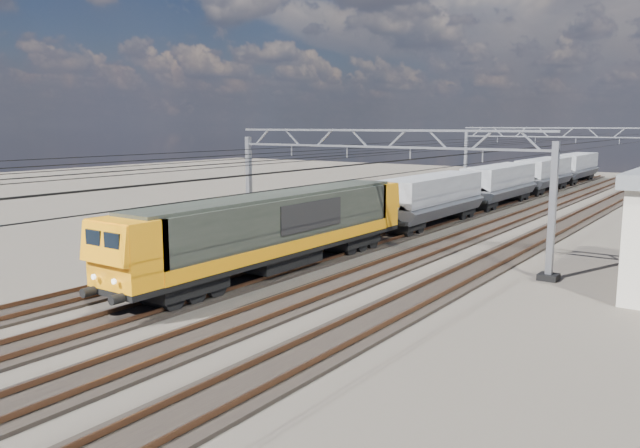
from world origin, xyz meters
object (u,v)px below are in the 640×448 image
Objects in this scene: hopper_wagon_mid at (499,182)px; hopper_wagon_lead at (432,196)px; catenary_gantry_mid at (377,187)px; catenary_gantry_far at (554,159)px; hopper_wagon_third at (544,172)px; hopper_wagon_fourth at (576,165)px; locomotive at (279,227)px.

hopper_wagon_lead is at bearing -90.00° from hopper_wagon_mid.
catenary_gantry_mid is 1.53× the size of hopper_wagon_lead.
catenary_gantry_far is 1.53× the size of hopper_wagon_mid.
hopper_wagon_fourth is at bearing 90.00° from hopper_wagon_third.
catenary_gantry_mid is 1.00× the size of catenary_gantry_far.
catenary_gantry_mid reaches higher than hopper_wagon_fourth.
hopper_wagon_lead is 1.00× the size of hopper_wagon_fourth.
hopper_wagon_fourth is at bearing 90.00° from hopper_wagon_mid.
hopper_wagon_mid is 1.00× the size of hopper_wagon_fourth.
catenary_gantry_far is 0.94× the size of locomotive.
locomotive is at bearing -107.76° from catenary_gantry_mid.
hopper_wagon_mid is 14.20m from hopper_wagon_third.
hopper_wagon_mid is at bearing -90.00° from hopper_wagon_third.
catenary_gantry_far is (0.00, 36.00, 0.00)m from catenary_gantry_mid.
catenary_gantry_far is 24.69m from hopper_wagon_lead.
catenary_gantry_mid is 6.74m from locomotive.
hopper_wagon_third is at bearing 92.87° from catenary_gantry_mid.
hopper_wagon_mid is at bearing -90.00° from hopper_wagon_fourth.
locomotive reaches higher than hopper_wagon_lead.
locomotive is 60.30m from hopper_wagon_fourth.
hopper_wagon_lead is (-0.00, 17.70, -0.09)m from locomotive.
hopper_wagon_lead is at bearing -90.00° from hopper_wagon_fourth.
hopper_wagon_third is at bearing 90.00° from hopper_wagon_mid.
hopper_wagon_lead is 28.40m from hopper_wagon_third.
hopper_wagon_lead is 14.20m from hopper_wagon_mid.
locomotive reaches higher than hopper_wagon_mid.
hopper_wagon_third is (-0.00, 46.10, -0.09)m from locomotive.
hopper_wagon_fourth is (-0.00, 60.30, -0.09)m from locomotive.
hopper_wagon_third is (0.00, 28.40, 0.00)m from hopper_wagon_lead.
hopper_wagon_mid is (-2.00, -10.35, -1.67)m from catenary_gantry_far.
hopper_wagon_lead is 42.60m from hopper_wagon_fourth.
catenary_gantry_mid is at bearing -80.09° from hopper_wagon_lead.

